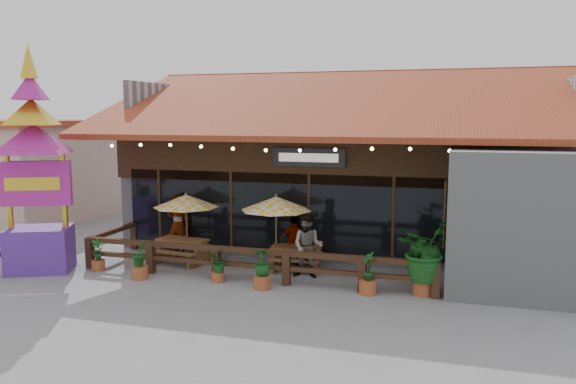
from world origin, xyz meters
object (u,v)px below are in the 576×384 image
(picnic_table_right, at_px, (296,254))
(tropical_plant, at_px, (424,251))
(umbrella_left, at_px, (186,201))
(umbrella_right, at_px, (276,204))
(picnic_table_left, at_px, (183,247))
(thai_sign_tower, at_px, (34,145))

(picnic_table_right, bearing_deg, tropical_plant, -19.97)
(umbrella_left, xyz_separation_m, umbrella_right, (2.89, -0.09, 0.06))
(tropical_plant, bearing_deg, picnic_table_right, 160.03)
(picnic_table_left, bearing_deg, tropical_plant, -8.72)
(umbrella_right, height_order, thai_sign_tower, thai_sign_tower)
(tropical_plant, bearing_deg, umbrella_right, 163.43)
(umbrella_left, bearing_deg, thai_sign_tower, -147.99)
(picnic_table_right, relative_size, thai_sign_tower, 0.23)
(picnic_table_left, bearing_deg, umbrella_right, 3.19)
(thai_sign_tower, relative_size, tropical_plant, 3.55)
(umbrella_left, xyz_separation_m, thai_sign_tower, (-3.53, -2.21, 1.77))
(umbrella_left, xyz_separation_m, tropical_plant, (7.12, -1.35, -0.75))
(umbrella_left, distance_m, thai_sign_tower, 4.53)
(picnic_table_left, height_order, picnic_table_right, picnic_table_left)
(picnic_table_right, xyz_separation_m, tropical_plant, (3.63, -1.32, 0.64))
(picnic_table_left, xyz_separation_m, picnic_table_right, (3.50, 0.23, -0.03))
(umbrella_right, distance_m, tropical_plant, 4.48)
(picnic_table_right, height_order, tropical_plant, tropical_plant)
(thai_sign_tower, bearing_deg, umbrella_left, 32.01)
(umbrella_right, xyz_separation_m, tropical_plant, (4.23, -1.26, -0.81))
(picnic_table_left, relative_size, thai_sign_tower, 0.25)
(umbrella_right, bearing_deg, picnic_table_right, 6.09)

